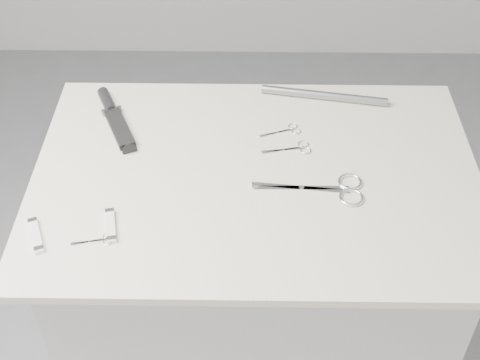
{
  "coord_description": "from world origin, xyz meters",
  "views": [
    {
      "loc": [
        -0.02,
        -1.11,
        1.92
      ],
      "look_at": [
        -0.04,
        -0.02,
        0.92
      ],
      "focal_mm": 50.0,
      "sensor_mm": 36.0,
      "label": 1
    }
  ],
  "objects_px": {
    "embroidery_scissors_b": "(295,149)",
    "tiny_scissors": "(98,241)",
    "pocket_knife_b": "(111,225)",
    "large_shears": "(333,189)",
    "pocket_knife_a": "(36,235)",
    "embroidery_scissors_a": "(286,131)",
    "sheathed_knife": "(114,116)",
    "metal_rail": "(324,96)",
    "plinth": "(253,302)"
  },
  "relations": [
    {
      "from": "metal_rail",
      "to": "pocket_knife_b",
      "type": "bearing_deg",
      "value": -135.99
    },
    {
      "from": "embroidery_scissors_a",
      "to": "sheathed_knife",
      "type": "height_order",
      "value": "sheathed_knife"
    },
    {
      "from": "embroidery_scissors_b",
      "to": "metal_rail",
      "type": "xyz_separation_m",
      "value": [
        0.08,
        0.2,
        0.01
      ]
    },
    {
      "from": "large_shears",
      "to": "pocket_knife_b",
      "type": "bearing_deg",
      "value": -163.02
    },
    {
      "from": "large_shears",
      "to": "tiny_scissors",
      "type": "distance_m",
      "value": 0.51
    },
    {
      "from": "large_shears",
      "to": "pocket_knife_b",
      "type": "height_order",
      "value": "pocket_knife_b"
    },
    {
      "from": "embroidery_scissors_a",
      "to": "embroidery_scissors_b",
      "type": "height_order",
      "value": "same"
    },
    {
      "from": "large_shears",
      "to": "pocket_knife_b",
      "type": "relative_size",
      "value": 2.59
    },
    {
      "from": "sheathed_knife",
      "to": "pocket_knife_b",
      "type": "height_order",
      "value": "sheathed_knife"
    },
    {
      "from": "large_shears",
      "to": "sheathed_knife",
      "type": "xyz_separation_m",
      "value": [
        -0.51,
        0.25,
        0.01
      ]
    },
    {
      "from": "sheathed_knife",
      "to": "metal_rail",
      "type": "height_order",
      "value": "sheathed_knife"
    },
    {
      "from": "large_shears",
      "to": "tiny_scissors",
      "type": "xyz_separation_m",
      "value": [
        -0.49,
        -0.16,
        -0.0
      ]
    },
    {
      "from": "tiny_scissors",
      "to": "large_shears",
      "type": "bearing_deg",
      "value": 5.98
    },
    {
      "from": "pocket_knife_b",
      "to": "embroidery_scissors_a",
      "type": "bearing_deg",
      "value": -60.46
    },
    {
      "from": "large_shears",
      "to": "embroidery_scissors_b",
      "type": "xyz_separation_m",
      "value": [
        -0.08,
        0.14,
        -0.0
      ]
    },
    {
      "from": "large_shears",
      "to": "embroidery_scissors_a",
      "type": "xyz_separation_m",
      "value": [
        -0.09,
        0.2,
        -0.0
      ]
    },
    {
      "from": "tiny_scissors",
      "to": "metal_rail",
      "type": "bearing_deg",
      "value": 33.27
    },
    {
      "from": "embroidery_scissors_a",
      "to": "embroidery_scissors_b",
      "type": "distance_m",
      "value": 0.07
    },
    {
      "from": "embroidery_scissors_a",
      "to": "metal_rail",
      "type": "distance_m",
      "value": 0.17
    },
    {
      "from": "pocket_knife_b",
      "to": "embroidery_scissors_b",
      "type": "bearing_deg",
      "value": -68.14
    },
    {
      "from": "tiny_scissors",
      "to": "pocket_knife_a",
      "type": "relative_size",
      "value": 0.87
    },
    {
      "from": "large_shears",
      "to": "pocket_knife_a",
      "type": "height_order",
      "value": "pocket_knife_a"
    },
    {
      "from": "sheathed_knife",
      "to": "metal_rail",
      "type": "relative_size",
      "value": 0.73
    },
    {
      "from": "pocket_knife_a",
      "to": "pocket_knife_b",
      "type": "relative_size",
      "value": 1.02
    },
    {
      "from": "tiny_scissors",
      "to": "embroidery_scissors_a",
      "type": "bearing_deg",
      "value": 30.81
    },
    {
      "from": "plinth",
      "to": "metal_rail",
      "type": "xyz_separation_m",
      "value": [
        0.17,
        0.29,
        0.48
      ]
    },
    {
      "from": "plinth",
      "to": "pocket_knife_a",
      "type": "distance_m",
      "value": 0.68
    },
    {
      "from": "embroidery_scissors_a",
      "to": "metal_rail",
      "type": "relative_size",
      "value": 0.32
    },
    {
      "from": "large_shears",
      "to": "pocket_knife_a",
      "type": "xyz_separation_m",
      "value": [
        -0.61,
        -0.15,
        0.0
      ]
    },
    {
      "from": "sheathed_knife",
      "to": "pocket_knife_a",
      "type": "distance_m",
      "value": 0.41
    },
    {
      "from": "embroidery_scissors_b",
      "to": "pocket_knife_a",
      "type": "height_order",
      "value": "pocket_knife_a"
    },
    {
      "from": "embroidery_scissors_b",
      "to": "tiny_scissors",
      "type": "relative_size",
      "value": 1.42
    },
    {
      "from": "embroidery_scissors_b",
      "to": "embroidery_scissors_a",
      "type": "bearing_deg",
      "value": 93.67
    },
    {
      "from": "plinth",
      "to": "sheathed_knife",
      "type": "relative_size",
      "value": 3.84
    },
    {
      "from": "sheathed_knife",
      "to": "metal_rail",
      "type": "distance_m",
      "value": 0.53
    },
    {
      "from": "embroidery_scissors_a",
      "to": "tiny_scissors",
      "type": "bearing_deg",
      "value": -157.46
    },
    {
      "from": "metal_rail",
      "to": "embroidery_scissors_a",
      "type": "bearing_deg",
      "value": -127.04
    },
    {
      "from": "embroidery_scissors_a",
      "to": "metal_rail",
      "type": "bearing_deg",
      "value": 32.83
    },
    {
      "from": "tiny_scissors",
      "to": "embroidery_scissors_b",
      "type": "bearing_deg",
      "value": 23.83
    },
    {
      "from": "large_shears",
      "to": "pocket_knife_a",
      "type": "distance_m",
      "value": 0.63
    },
    {
      "from": "pocket_knife_b",
      "to": "tiny_scissors",
      "type": "bearing_deg",
      "value": 140.69
    },
    {
      "from": "plinth",
      "to": "embroidery_scissors_b",
      "type": "xyz_separation_m",
      "value": [
        0.09,
        0.09,
        0.47
      ]
    },
    {
      "from": "metal_rail",
      "to": "embroidery_scissors_b",
      "type": "bearing_deg",
      "value": -112.44
    },
    {
      "from": "plinth",
      "to": "embroidery_scissors_a",
      "type": "relative_size",
      "value": 8.95
    },
    {
      "from": "tiny_scissors",
      "to": "sheathed_knife",
      "type": "relative_size",
      "value": 0.35
    },
    {
      "from": "plinth",
      "to": "metal_rail",
      "type": "relative_size",
      "value": 2.82
    },
    {
      "from": "embroidery_scissors_b",
      "to": "pocket_knife_b",
      "type": "relative_size",
      "value": 1.26
    },
    {
      "from": "plinth",
      "to": "pocket_knife_a",
      "type": "relative_size",
      "value": 9.56
    },
    {
      "from": "embroidery_scissors_a",
      "to": "sheathed_knife",
      "type": "xyz_separation_m",
      "value": [
        -0.42,
        0.04,
        0.01
      ]
    },
    {
      "from": "plinth",
      "to": "embroidery_scissors_a",
      "type": "xyz_separation_m",
      "value": [
        0.07,
        0.15,
        0.47
      ]
    }
  ]
}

